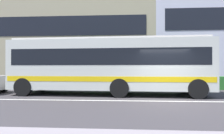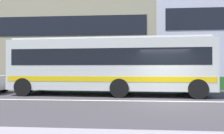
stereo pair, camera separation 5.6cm
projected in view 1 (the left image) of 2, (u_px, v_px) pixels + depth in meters
The scene contains 5 objects.
ground_plane at pixel (169, 101), 8.87m from camera, with size 160.00×160.00×0.00m, color #3C383B.
lane_centre_line at pixel (169, 101), 8.87m from camera, with size 60.00×0.16×0.01m, color silver.
hedge_row_far at pixel (142, 83), 14.41m from camera, with size 18.17×1.10×0.93m, color #2A6A29.
apartment_block_left at pixel (56, 41), 25.36m from camera, with size 24.55×10.73×10.29m.
transit_bus at pixel (109, 64), 11.18m from camera, with size 11.36×2.96×3.24m.
Camera 1 is at (-2.05, -9.03, 1.53)m, focal length 30.63 mm.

